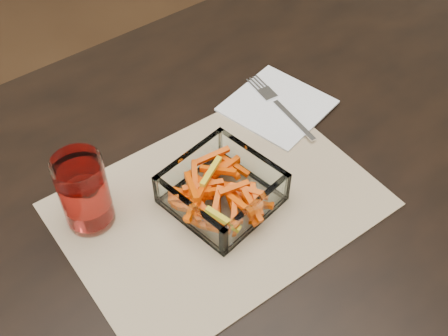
{
  "coord_description": "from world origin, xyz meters",
  "views": [
    {
      "loc": [
        -0.4,
        -0.43,
        1.42
      ],
      "look_at": [
        -0.06,
        0.02,
        0.78
      ],
      "focal_mm": 45.0,
      "sensor_mm": 36.0,
      "label": 1
    }
  ],
  "objects_px": {
    "fork": "(278,105)",
    "dining_table": "(259,205)",
    "glass_bowl": "(222,191)",
    "tumbler": "(85,194)"
  },
  "relations": [
    {
      "from": "fork",
      "to": "dining_table",
      "type": "bearing_deg",
      "value": -135.16
    },
    {
      "from": "dining_table",
      "to": "glass_bowl",
      "type": "distance_m",
      "value": 0.14
    },
    {
      "from": "glass_bowl",
      "to": "fork",
      "type": "bearing_deg",
      "value": 27.37
    },
    {
      "from": "glass_bowl",
      "to": "dining_table",
      "type": "bearing_deg",
      "value": 7.2
    },
    {
      "from": "glass_bowl",
      "to": "fork",
      "type": "xyz_separation_m",
      "value": [
        0.2,
        0.1,
        -0.02
      ]
    },
    {
      "from": "tumbler",
      "to": "dining_table",
      "type": "bearing_deg",
      "value": -16.71
    },
    {
      "from": "dining_table",
      "to": "fork",
      "type": "xyz_separation_m",
      "value": [
        0.12,
        0.09,
        0.1
      ]
    },
    {
      "from": "dining_table",
      "to": "glass_bowl",
      "type": "height_order",
      "value": "glass_bowl"
    },
    {
      "from": "dining_table",
      "to": "glass_bowl",
      "type": "relative_size",
      "value": 9.77
    },
    {
      "from": "dining_table",
      "to": "fork",
      "type": "distance_m",
      "value": 0.18
    }
  ]
}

